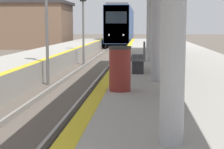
{
  "coord_description": "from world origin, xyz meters",
  "views": [
    {
      "loc": [
        2.6,
        -1.67,
        2.4
      ],
      "look_at": [
        1.17,
        16.02,
        0.05
      ],
      "focal_mm": 60.0,
      "sensor_mm": 36.0,
      "label": 1
    }
  ],
  "objects_px": {
    "signal_mid": "(46,2)",
    "bench": "(140,56)",
    "trash_bin": "(120,69)",
    "signal_far": "(83,10)",
    "train": "(121,25)"
  },
  "relations": [
    {
      "from": "signal_far",
      "to": "bench",
      "type": "relative_size",
      "value": 2.74
    },
    {
      "from": "train",
      "to": "bench",
      "type": "bearing_deg",
      "value": -85.77
    },
    {
      "from": "train",
      "to": "trash_bin",
      "type": "relative_size",
      "value": 18.11
    },
    {
      "from": "trash_bin",
      "to": "bench",
      "type": "bearing_deg",
      "value": 83.17
    },
    {
      "from": "train",
      "to": "bench",
      "type": "distance_m",
      "value": 34.48
    },
    {
      "from": "signal_mid",
      "to": "trash_bin",
      "type": "relative_size",
      "value": 4.68
    },
    {
      "from": "signal_mid",
      "to": "trash_bin",
      "type": "bearing_deg",
      "value": -62.62
    },
    {
      "from": "train",
      "to": "signal_far",
      "type": "bearing_deg",
      "value": -92.3
    },
    {
      "from": "signal_mid",
      "to": "signal_far",
      "type": "relative_size",
      "value": 1.0
    },
    {
      "from": "trash_bin",
      "to": "signal_far",
      "type": "bearing_deg",
      "value": 102.2
    },
    {
      "from": "train",
      "to": "signal_mid",
      "type": "relative_size",
      "value": 3.87
    },
    {
      "from": "train",
      "to": "signal_mid",
      "type": "distance_m",
      "value": 31.71
    },
    {
      "from": "train",
      "to": "trash_bin",
      "type": "bearing_deg",
      "value": -86.83
    },
    {
      "from": "signal_mid",
      "to": "bench",
      "type": "xyz_separation_m",
      "value": [
        3.73,
        -2.7,
        -1.87
      ]
    },
    {
      "from": "signal_mid",
      "to": "signal_far",
      "type": "xyz_separation_m",
      "value": [
        0.23,
        7.81,
        0.0
      ]
    }
  ]
}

